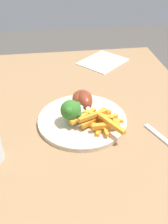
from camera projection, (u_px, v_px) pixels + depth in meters
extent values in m
cube|color=#8E6B47|center=(81.00, 121.00, 0.73)|extent=(0.96, 0.72, 0.03)
cylinder|color=brown|center=(129.00, 121.00, 1.30)|extent=(0.06, 0.06, 0.67)
cylinder|color=brown|center=(10.00, 131.00, 1.24)|extent=(0.06, 0.06, 0.67)
cylinder|color=beige|center=(84.00, 120.00, 0.70)|extent=(0.24, 0.24, 0.01)
cylinder|color=#8DBD57|center=(71.00, 120.00, 0.67)|extent=(0.02, 0.02, 0.02)
sphere|color=#326B25|center=(71.00, 110.00, 0.65)|extent=(0.05, 0.05, 0.05)
sphere|color=#326B25|center=(69.00, 111.00, 0.63)|extent=(0.02, 0.02, 0.02)
sphere|color=#326B25|center=(78.00, 105.00, 0.66)|extent=(0.02, 0.02, 0.02)
sphere|color=#326B25|center=(77.00, 114.00, 0.65)|extent=(0.02, 0.02, 0.02)
cube|color=orange|center=(99.00, 123.00, 0.67)|extent=(0.10, 0.03, 0.01)
cube|color=orange|center=(98.00, 115.00, 0.66)|extent=(0.05, 0.08, 0.01)
cube|color=orange|center=(101.00, 120.00, 0.68)|extent=(0.03, 0.10, 0.01)
cube|color=orange|center=(93.00, 115.00, 0.65)|extent=(0.04, 0.08, 0.01)
cube|color=orange|center=(97.00, 125.00, 0.65)|extent=(0.04, 0.05, 0.01)
cube|color=orange|center=(96.00, 117.00, 0.69)|extent=(0.08, 0.07, 0.01)
cube|color=orange|center=(96.00, 119.00, 0.67)|extent=(0.06, 0.09, 0.01)
cube|color=orange|center=(105.00, 126.00, 0.64)|extent=(0.01, 0.07, 0.01)
cube|color=orange|center=(100.00, 119.00, 0.67)|extent=(0.05, 0.10, 0.01)
cube|color=orange|center=(109.00, 120.00, 0.68)|extent=(0.02, 0.08, 0.01)
cube|color=orange|center=(91.00, 126.00, 0.66)|extent=(0.06, 0.05, 0.01)
cube|color=#C57A21|center=(89.00, 121.00, 0.68)|extent=(0.06, 0.05, 0.01)
cube|color=orange|center=(110.00, 123.00, 0.63)|extent=(0.09, 0.06, 0.01)
cube|color=orange|center=(84.00, 116.00, 0.66)|extent=(0.06, 0.07, 0.01)
cube|color=orange|center=(103.00, 124.00, 0.66)|extent=(0.09, 0.02, 0.01)
cylinder|color=#591D11|center=(84.00, 106.00, 0.74)|extent=(0.04, 0.04, 0.00)
ellipsoid|color=maroon|center=(84.00, 99.00, 0.73)|extent=(0.08, 0.05, 0.05)
cylinder|color=beige|center=(89.00, 112.00, 0.68)|extent=(0.04, 0.02, 0.01)
sphere|color=silver|center=(91.00, 117.00, 0.67)|extent=(0.02, 0.02, 0.02)
cylinder|color=#591F10|center=(82.00, 104.00, 0.75)|extent=(0.05, 0.05, 0.00)
ellipsoid|color=maroon|center=(82.00, 98.00, 0.74)|extent=(0.07, 0.07, 0.04)
cylinder|color=beige|center=(82.00, 109.00, 0.70)|extent=(0.03, 0.02, 0.01)
sphere|color=silver|center=(82.00, 112.00, 0.69)|extent=(0.02, 0.02, 0.02)
cube|color=white|center=(103.00, 62.00, 1.01)|extent=(0.22, 0.22, 0.00)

